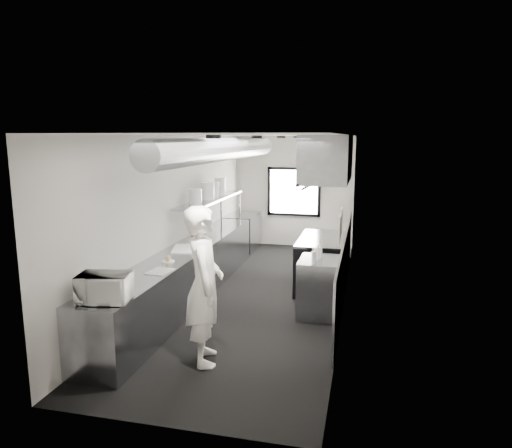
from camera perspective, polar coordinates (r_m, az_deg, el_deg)
The scene contains 35 objects.
floor at distance 8.46m, azimuth 0.31°, elevation -8.57°, with size 3.00×8.00×0.01m, color black.
ceiling at distance 8.00m, azimuth 0.33°, elevation 10.75°, with size 3.00×8.00×0.01m, color white.
wall_back at distance 12.01m, azimuth 4.63°, elevation 3.93°, with size 3.00×0.02×2.80m, color #AFAEA6.
wall_front at distance 4.42m, azimuth -11.54°, elevation -7.72°, with size 3.00×0.02×2.80m, color #AFAEA6.
wall_left at distance 8.57m, azimuth -9.49°, elevation 1.19°, with size 0.02×8.00×2.80m, color #AFAEA6.
wall_right at distance 7.92m, azimuth 10.96°, elevation 0.38°, with size 0.02×8.00×2.80m, color #AFAEA6.
wall_cladding at distance 8.40m, azimuth 10.71°, elevation -4.98°, with size 0.03×5.50×1.10m, color gray.
hvac_duct at distance 8.57m, azimuth -3.68°, elevation 9.04°, with size 0.40×0.40×6.40m, color #989CA1.
service_window at distance 11.98m, azimuth 4.60°, elevation 3.91°, with size 1.36×0.05×1.25m.
exhaust_hood at distance 8.53m, azimuth 8.67°, elevation 7.86°, with size 0.81×2.20×0.88m.
prep_counter at distance 8.20m, azimuth -8.38°, elevation -6.01°, with size 0.70×6.00×0.90m, color gray.
pass_shelf at distance 9.37m, azimuth -5.41°, elevation 2.91°, with size 0.45×3.00×0.68m.
range at distance 8.83m, azimuth 7.95°, elevation -4.67°, with size 0.88×1.60×0.94m.
bottle_station at distance 7.49m, azimuth 7.77°, elevation -7.60°, with size 0.65×0.80×0.90m, color gray.
far_work_table at distance 11.62m, azimuth -1.66°, elevation -1.01°, with size 0.70×1.20×0.90m, color gray.
notice_sheet_a at distance 6.71m, azimuth 10.31°, elevation 0.32°, with size 0.02×0.28×0.38m, color silver.
notice_sheet_b at distance 6.37m, azimuth 10.12°, elevation -0.66°, with size 0.02×0.28×0.38m, color silver.
line_cook at distance 5.82m, azimuth -6.31°, elevation -7.39°, with size 0.72×0.47×1.97m, color silver.
microwave at distance 5.71m, azimuth -17.91°, elevation -7.37°, with size 0.54×0.41×0.32m, color white.
deli_tub_a at distance 6.32m, azimuth -16.51°, elevation -6.58°, with size 0.15×0.15×0.11m, color #A6B2A4.
deli_tub_b at distance 6.54m, azimuth -15.82°, elevation -6.08°, with size 0.12×0.12×0.09m, color #A6B2A4.
newspaper at distance 6.78m, azimuth -11.57°, elevation -5.65°, with size 0.30×0.38×0.01m, color silver.
small_plate at distance 7.26m, azimuth -10.61°, elevation -4.51°, with size 0.20×0.20×0.02m, color silver.
pastry at distance 7.25m, azimuth -10.62°, elevation -4.12°, with size 0.09×0.09×0.09m, color tan.
cutting_board at distance 8.02m, azimuth -8.28°, elevation -2.98°, with size 0.50×0.66×0.02m, color silver.
knife_block at distance 8.88m, azimuth -7.17°, elevation -0.88°, with size 0.11×0.23×0.25m, color brown.
plate_stack_a at distance 8.62m, azimuth -7.36°, elevation 3.37°, with size 0.24×0.24×0.28m, color silver.
plate_stack_b at distance 9.18m, azimuth -5.87°, elevation 4.03°, with size 0.26×0.26×0.34m, color silver.
plate_stack_c at distance 9.59m, azimuth -5.15°, elevation 4.20°, with size 0.21×0.21×0.30m, color silver.
plate_stack_d at distance 9.95m, azimuth -4.36°, elevation 4.58°, with size 0.23×0.23×0.35m, color silver.
squeeze_bottle_a at distance 7.07m, azimuth 6.99°, elevation -4.06°, with size 0.06×0.06×0.19m, color silver.
squeeze_bottle_b at distance 7.25m, azimuth 7.15°, elevation -3.71°, with size 0.06×0.06×0.19m, color silver.
squeeze_bottle_c at distance 7.33m, azimuth 7.54°, elevation -3.57°, with size 0.06×0.06×0.19m, color silver.
squeeze_bottle_d at distance 7.46m, azimuth 7.83°, elevation -3.44°, with size 0.05×0.05×0.16m, color silver.
squeeze_bottle_e at distance 7.62m, azimuth 7.83°, elevation -3.07°, with size 0.06×0.06×0.18m, color silver.
Camera 1 is at (1.80, -7.80, 2.76)m, focal length 32.95 mm.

